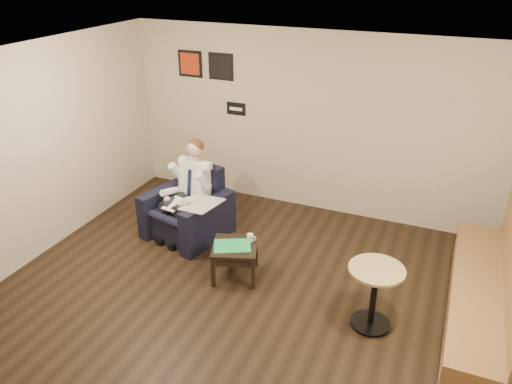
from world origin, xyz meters
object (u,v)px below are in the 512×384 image
at_px(side_table, 235,261).
at_px(cafe_table, 373,297).
at_px(seated_man, 179,197).
at_px(armchair, 186,205).
at_px(smartphone, 240,238).
at_px(green_folder, 232,246).
at_px(coffee_mug, 250,238).
at_px(banquette, 489,268).

xyz_separation_m(side_table, cafe_table, (1.79, -0.26, 0.15)).
height_order(seated_man, cafe_table, seated_man).
xyz_separation_m(armchair, cafe_table, (2.88, -0.92, -0.11)).
distance_m(side_table, cafe_table, 1.82).
xyz_separation_m(armchair, smartphone, (1.08, -0.50, -0.03)).
xyz_separation_m(green_folder, coffee_mug, (0.16, 0.20, 0.04)).
xyz_separation_m(side_table, green_folder, (-0.02, -0.03, 0.23)).
height_order(armchair, seated_man, seated_man).
relative_size(seated_man, side_table, 2.42).
bearing_deg(banquette, smartphone, -177.89).
height_order(side_table, cafe_table, cafe_table).
xyz_separation_m(banquette, cafe_table, (-1.10, -0.53, -0.34)).
xyz_separation_m(seated_man, smartphone, (1.11, -0.37, -0.21)).
xyz_separation_m(seated_man, green_folder, (1.09, -0.57, -0.21)).
distance_m(armchair, banquette, 4.00).
xyz_separation_m(armchair, banquette, (3.98, -0.39, 0.23)).
xyz_separation_m(coffee_mug, cafe_table, (1.66, -0.43, -0.13)).
height_order(armchair, cafe_table, armchair).
relative_size(side_table, smartphone, 3.93).
distance_m(armchair, side_table, 1.30).
bearing_deg(banquette, cafe_table, -154.10).
bearing_deg(banquette, coffee_mug, -177.87).
bearing_deg(side_table, coffee_mug, 52.44).
bearing_deg(armchair, banquette, 7.57).
bearing_deg(banquette, side_table, -174.54).
height_order(armchair, side_table, armchair).
height_order(coffee_mug, banquette, banquette).
bearing_deg(smartphone, cafe_table, -22.07).
distance_m(green_folder, banquette, 2.94).
bearing_deg(seated_man, armchair, 90.00).
bearing_deg(seated_man, smartphone, -5.38).
relative_size(coffee_mug, banquette, 0.03).
relative_size(side_table, green_folder, 1.22).
bearing_deg(green_folder, smartphone, 84.79).
distance_m(armchair, coffee_mug, 1.32).
relative_size(armchair, cafe_table, 1.34).
distance_m(green_folder, coffee_mug, 0.26).
xyz_separation_m(side_table, coffee_mug, (0.13, 0.17, 0.28)).
height_order(armchair, coffee_mug, armchair).
relative_size(armchair, smartphone, 7.16).
distance_m(armchair, seated_man, 0.22).
distance_m(green_folder, cafe_table, 1.83).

